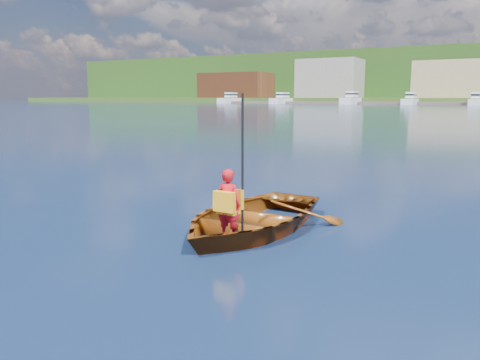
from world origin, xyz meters
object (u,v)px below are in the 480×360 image
at_px(rowboat, 250,217).
at_px(dock, 460,103).
at_px(marina_yachts, 399,100).
at_px(child_paddler, 229,203).

xyz_separation_m(rowboat, dock, (-5.49, 148.95, 0.19)).
relative_size(dock, marina_yachts, 1.08).
bearing_deg(child_paddler, rowboat, 96.27).
bearing_deg(dock, marina_yachts, -164.34).
height_order(rowboat, child_paddler, child_paddler).
xyz_separation_m(rowboat, child_paddler, (0.10, -0.91, 0.44)).
bearing_deg(dock, rowboat, -87.89).
relative_size(child_paddler, dock, 0.01).
height_order(dock, marina_yachts, marina_yachts).
height_order(child_paddler, dock, child_paddler).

